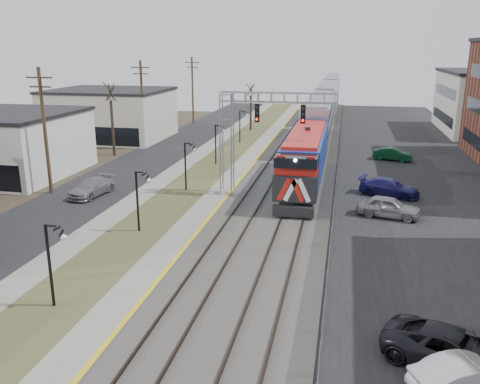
# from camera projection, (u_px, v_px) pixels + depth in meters

# --- Properties ---
(street_west) EXTENTS (7.00, 120.00, 0.04)m
(street_west) POSITION_uv_depth(u_px,v_px,m) (135.00, 167.00, 50.14)
(street_west) COLOR black
(street_west) RESTS_ON ground
(sidewalk) EXTENTS (2.00, 120.00, 0.08)m
(sidewalk) POSITION_uv_depth(u_px,v_px,m) (178.00, 169.00, 49.26)
(sidewalk) COLOR gray
(sidewalk) RESTS_ON ground
(grass_median) EXTENTS (4.00, 120.00, 0.06)m
(grass_median) POSITION_uv_depth(u_px,v_px,m) (208.00, 171.00, 48.67)
(grass_median) COLOR #474C28
(grass_median) RESTS_ON ground
(platform) EXTENTS (2.00, 120.00, 0.24)m
(platform) POSITION_uv_depth(u_px,v_px,m) (239.00, 171.00, 48.07)
(platform) COLOR gray
(platform) RESTS_ON ground
(ballast_bed) EXTENTS (8.00, 120.00, 0.20)m
(ballast_bed) POSITION_uv_depth(u_px,v_px,m) (291.00, 174.00, 47.10)
(ballast_bed) COLOR #595651
(ballast_bed) RESTS_ON ground
(parking_lot) EXTENTS (16.00, 120.00, 0.04)m
(parking_lot) POSITION_uv_depth(u_px,v_px,m) (427.00, 181.00, 44.78)
(parking_lot) COLOR black
(parking_lot) RESTS_ON ground
(platform_edge) EXTENTS (0.24, 120.00, 0.01)m
(platform_edge) POSITION_uv_depth(u_px,v_px,m) (248.00, 170.00, 47.86)
(platform_edge) COLOR gold
(platform_edge) RESTS_ON platform
(track_near) EXTENTS (1.58, 120.00, 0.15)m
(track_near) POSITION_uv_depth(u_px,v_px,m) (270.00, 171.00, 47.44)
(track_near) COLOR #2D2119
(track_near) RESTS_ON ballast_bed
(track_far) EXTENTS (1.58, 120.00, 0.15)m
(track_far) POSITION_uv_depth(u_px,v_px,m) (308.00, 173.00, 46.76)
(track_far) COLOR #2D2119
(track_far) RESTS_ON ballast_bed
(train) EXTENTS (3.00, 85.85, 5.33)m
(train) POSITION_uv_depth(u_px,v_px,m) (324.00, 106.00, 75.65)
(train) COLOR #1436A9
(train) RESTS_ON ground
(signal_gantry) EXTENTS (9.00, 1.07, 8.15)m
(signal_gantry) POSITION_uv_depth(u_px,v_px,m) (248.00, 125.00, 39.53)
(signal_gantry) COLOR gray
(signal_gantry) RESTS_ON ground
(lampposts) EXTENTS (0.14, 62.14, 4.00)m
(lampposts) POSITION_uv_depth(u_px,v_px,m) (139.00, 201.00, 32.40)
(lampposts) COLOR black
(lampposts) RESTS_ON ground
(utility_poles) EXTENTS (0.28, 80.28, 10.00)m
(utility_poles) POSITION_uv_depth(u_px,v_px,m) (45.00, 132.00, 39.94)
(utility_poles) COLOR #4C3823
(utility_poles) RESTS_ON ground
(fence) EXTENTS (0.04, 120.00, 1.60)m
(fence) POSITION_uv_depth(u_px,v_px,m) (338.00, 169.00, 46.09)
(fence) COLOR gray
(fence) RESTS_ON ground
(bare_trees) EXTENTS (12.30, 42.30, 5.95)m
(bare_trees) POSITION_uv_depth(u_px,v_px,m) (138.00, 133.00, 53.31)
(bare_trees) COLOR #382D23
(bare_trees) RESTS_ON ground
(car_lot_b) EXTENTS (4.21, 2.95, 1.32)m
(car_lot_b) POSITION_uv_depth(u_px,v_px,m) (469.00, 378.00, 17.21)
(car_lot_b) COLOR silver
(car_lot_b) RESTS_ON ground
(car_lot_c) EXTENTS (5.71, 4.30, 1.44)m
(car_lot_c) POSITION_uv_depth(u_px,v_px,m) (455.00, 351.00, 18.58)
(car_lot_c) COLOR black
(car_lot_c) RESTS_ON ground
(car_lot_d) EXTENTS (5.06, 3.33, 1.36)m
(car_lot_d) POSITION_uv_depth(u_px,v_px,m) (389.00, 188.00, 40.27)
(car_lot_d) COLOR navy
(car_lot_d) RESTS_ON ground
(car_lot_e) EXTENTS (4.58, 2.60, 1.47)m
(car_lot_e) POSITION_uv_depth(u_px,v_px,m) (389.00, 207.00, 35.21)
(car_lot_e) COLOR slate
(car_lot_e) RESTS_ON ground
(car_lot_f) EXTENTS (4.15, 2.44, 1.29)m
(car_lot_f) POSITION_uv_depth(u_px,v_px,m) (393.00, 155.00, 52.89)
(car_lot_f) COLOR #0B391B
(car_lot_f) RESTS_ON ground
(car_street_b) EXTENTS (2.45, 4.82, 1.34)m
(car_street_b) POSITION_uv_depth(u_px,v_px,m) (92.00, 188.00, 40.32)
(car_street_b) COLOR gray
(car_street_b) RESTS_ON ground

